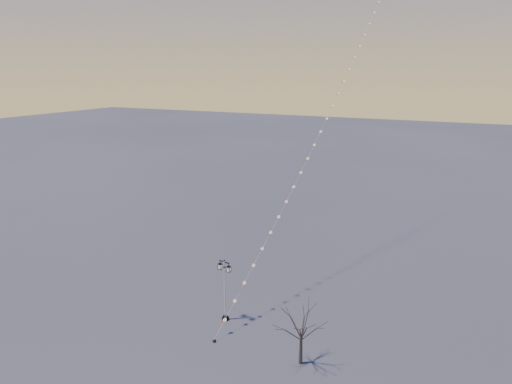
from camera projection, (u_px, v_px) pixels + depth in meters
The scene contains 4 objects.
ground at pixel (228, 333), 31.29m from camera, with size 300.00×300.00×0.00m, color #474848.
street_lamp at pixel (225, 287), 32.34m from camera, with size 1.20×0.56×4.76m.
bare_tree at pixel (302, 325), 27.39m from camera, with size 2.35×2.35×3.90m.
kite_train at pixel (348, 56), 42.54m from camera, with size 5.85×42.78×38.29m.
Camera 1 is at (13.77, -24.02, 17.71)m, focal length 31.52 mm.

